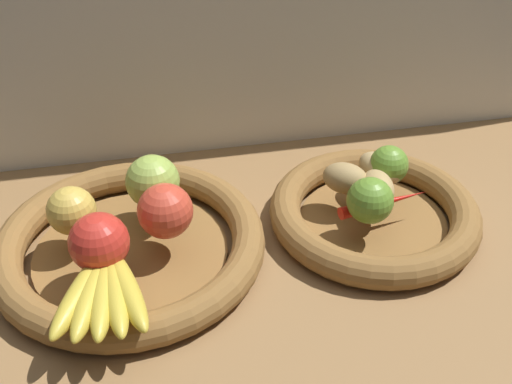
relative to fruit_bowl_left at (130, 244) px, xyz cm
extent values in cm
cube|color=olive|center=(19.96, -2.15, -3.66)|extent=(140.00, 90.00, 3.00)
cylinder|color=brown|center=(0.00, 0.00, -1.66)|extent=(27.73, 27.73, 1.00)
torus|color=brown|center=(0.00, 0.00, 0.18)|extent=(38.51, 38.51, 4.69)
cylinder|color=brown|center=(36.53, 0.00, -1.66)|extent=(22.18, 22.18, 1.00)
torus|color=brown|center=(36.53, 0.00, 0.18)|extent=(31.74, 31.74, 4.69)
sphere|color=red|center=(-3.39, -6.54, 6.42)|extent=(7.78, 7.78, 7.78)
sphere|color=#99B74C|center=(4.19, 5.61, 6.45)|extent=(7.85, 7.85, 7.85)
sphere|color=#CC422D|center=(5.38, -1.60, 6.36)|extent=(7.66, 7.66, 7.66)
sphere|color=gold|center=(-7.18, 1.62, 5.91)|extent=(6.77, 6.77, 6.77)
ellipsoid|color=gold|center=(-5.76, -12.39, 4.02)|extent=(9.18, 15.83, 2.99)
ellipsoid|color=gold|center=(-4.50, -12.82, 4.02)|extent=(6.84, 16.23, 2.99)
ellipsoid|color=gold|center=(-3.20, -13.04, 4.02)|extent=(4.31, 16.17, 2.99)
ellipsoid|color=gold|center=(-1.87, -13.04, 4.02)|extent=(4.31, 16.17, 2.99)
ellipsoid|color=gold|center=(-0.57, -12.82, 4.02)|extent=(6.84, 16.23, 2.99)
sphere|color=brown|center=(-2.54, -5.07, 4.02)|extent=(2.70, 2.70, 2.70)
ellipsoid|color=tan|center=(36.53, 0.00, 4.64)|extent=(5.87, 8.24, 4.22)
ellipsoid|color=#A38451|center=(32.58, 3.08, 4.83)|extent=(8.53, 8.03, 4.61)
ellipsoid|color=tan|center=(38.73, 4.84, 4.70)|extent=(7.78, 8.98, 4.34)
sphere|color=olive|center=(33.69, -4.26, 5.85)|extent=(6.64, 6.64, 6.64)
sphere|color=olive|center=(39.85, 4.26, 5.52)|extent=(5.99, 5.99, 5.99)
cone|color=red|center=(36.94, -2.05, 3.46)|extent=(14.54, 4.44, 1.88)
camera|label=1|loc=(4.14, -69.31, 57.74)|focal=43.60mm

